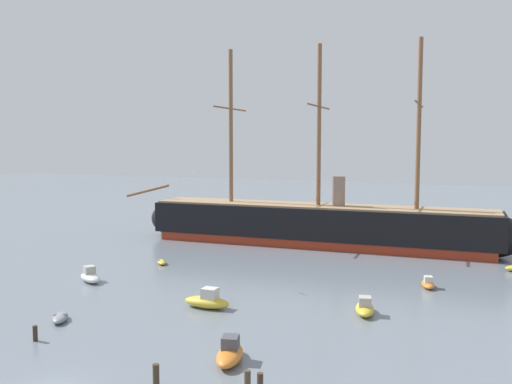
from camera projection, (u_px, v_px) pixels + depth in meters
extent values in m
cube|color=maroon|center=(318.00, 241.00, 86.95)|extent=(52.53, 9.98, 1.36)
cube|color=black|center=(318.00, 222.00, 86.67)|extent=(54.72, 10.40, 4.86)
ellipsoid|color=black|center=(178.00, 218.00, 95.57)|extent=(10.09, 7.74, 6.22)
ellipsoid|color=black|center=(489.00, 236.00, 77.90)|extent=(10.09, 7.74, 6.22)
cube|color=#9E7F5B|center=(318.00, 206.00, 86.44)|extent=(53.60, 9.70, 0.29)
cylinder|color=brown|center=(231.00, 127.00, 90.61)|extent=(0.68, 0.68, 25.27)
cylinder|color=brown|center=(231.00, 109.00, 90.34)|extent=(0.81, 13.06, 0.27)
cylinder|color=brown|center=(319.00, 126.00, 85.33)|extent=(0.68, 0.68, 25.27)
cylinder|color=brown|center=(319.00, 107.00, 85.06)|extent=(0.81, 13.06, 0.27)
cylinder|color=brown|center=(419.00, 125.00, 80.05)|extent=(0.68, 0.68, 25.27)
cylinder|color=brown|center=(419.00, 104.00, 79.78)|extent=(0.81, 13.06, 0.27)
cylinder|color=brown|center=(148.00, 191.00, 97.30)|extent=(8.62, 0.84, 2.59)
cylinder|color=gray|center=(339.00, 192.00, 85.09)|extent=(1.94, 1.94, 4.86)
ellipsoid|color=gray|center=(60.00, 318.00, 49.96)|extent=(2.62, 3.19, 0.70)
cube|color=#4C4C51|center=(60.00, 315.00, 49.94)|extent=(1.08, 0.79, 0.11)
ellipsoid|color=orange|center=(230.00, 355.00, 40.68)|extent=(2.95, 4.78, 1.04)
cube|color=#4C4C51|center=(230.00, 343.00, 40.91)|extent=(1.52, 1.63, 1.04)
ellipsoid|color=gold|center=(207.00, 302.00, 54.09)|extent=(4.83, 2.04, 1.12)
cube|color=beige|center=(210.00, 294.00, 53.88)|extent=(1.48, 1.31, 1.12)
ellipsoid|color=silver|center=(90.00, 277.00, 64.27)|extent=(4.62, 3.85, 1.01)
cube|color=#B2ADA3|center=(89.00, 270.00, 64.44)|extent=(1.75, 1.70, 1.01)
ellipsoid|color=gold|center=(365.00, 309.00, 52.14)|extent=(2.69, 4.48, 0.98)
cube|color=#B2ADA3|center=(365.00, 302.00, 51.78)|extent=(1.40, 1.51, 0.98)
ellipsoid|color=gold|center=(162.00, 262.00, 73.52)|extent=(2.48, 2.66, 0.60)
cube|color=#4C4C51|center=(162.00, 260.00, 73.50)|extent=(0.87, 0.78, 0.09)
ellipsoid|color=orange|center=(428.00, 284.00, 61.64)|extent=(2.09, 3.47, 0.76)
cube|color=beige|center=(428.00, 280.00, 61.37)|extent=(1.09, 1.17, 0.76)
ellipsoid|color=silver|center=(172.00, 232.00, 98.51)|extent=(1.42, 2.05, 0.44)
cube|color=#4C4C51|center=(172.00, 231.00, 98.49)|extent=(0.71, 0.40, 0.07)
ellipsoid|color=orange|center=(336.00, 236.00, 94.20)|extent=(2.30, 3.38, 0.73)
cube|color=#4C4C51|center=(336.00, 232.00, 93.94)|extent=(1.12, 1.19, 0.73)
cylinder|color=#382B1E|center=(35.00, 333.00, 45.03)|extent=(0.39, 0.39, 1.28)
cylinder|color=#423323|center=(156.00, 377.00, 35.95)|extent=(0.44, 0.44, 1.80)
ellipsoid|color=silver|center=(196.00, 173.00, 63.31)|extent=(0.23, 0.34, 0.11)
sphere|color=silver|center=(194.00, 173.00, 63.17)|extent=(0.09, 0.09, 0.09)
cube|color=#ADA89E|center=(197.00, 173.00, 63.08)|extent=(0.51, 0.32, 0.11)
cube|color=#ADA89E|center=(194.00, 173.00, 63.53)|extent=(0.51, 0.32, 0.11)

